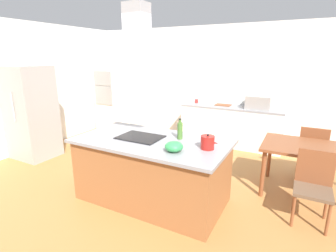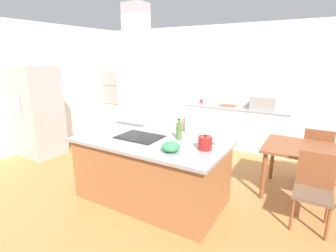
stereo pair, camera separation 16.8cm
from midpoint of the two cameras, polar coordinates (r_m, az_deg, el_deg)
name	(u,v)px [view 1 (the left image)]	position (r m, az deg, el deg)	size (l,w,h in m)	color
ground	(192,162)	(5.06, 4.51, -8.01)	(16.00, 16.00, 0.00)	#AD753D
wall_back	(222,84)	(6.33, 11.20, 9.12)	(7.20, 0.10, 2.70)	white
wall_left	(44,86)	(6.52, -26.58, 7.99)	(0.10, 8.80, 2.70)	white
kitchen_island	(152,170)	(3.66, -4.90, -9.68)	(2.09, 1.13, 0.90)	#995B33
cooktop	(140,137)	(3.60, -7.54, -2.49)	(0.60, 0.44, 0.01)	black
tea_kettle	(208,142)	(3.14, 7.30, -3.66)	(0.22, 0.17, 0.19)	#B21E19
olive_oil_bottle	(180,130)	(3.48, 1.31, -1.00)	(0.07, 0.07, 0.28)	#47722D
mixing_bowl	(174,147)	(3.04, -0.26, -4.63)	(0.22, 0.22, 0.12)	#33934C
back_counter	(231,126)	(6.04, 13.06, 0.04)	(2.25, 0.62, 0.90)	white
countertop_microwave	(258,102)	(5.81, 18.72, 4.99)	(0.50, 0.38, 0.28)	#9E9993
coffee_mug_red	(197,101)	(6.27, 5.61, 5.55)	(0.08, 0.08, 0.09)	red
cutting_board	(223,105)	(6.05, 11.39, 4.61)	(0.34, 0.24, 0.02)	brown
wall_oven_stack	(111,90)	(7.25, -13.13, 7.78)	(0.70, 0.66, 2.20)	white
refrigerator	(31,113)	(5.80, -28.90, 2.57)	(0.80, 0.73, 1.82)	#9E9993
dining_table	(314,153)	(4.18, 28.83, -5.23)	(1.40, 0.90, 0.75)	brown
chair_facing_island	(314,182)	(3.62, 28.52, -10.96)	(0.42, 0.42, 0.89)	brown
chair_facing_back_wall	(312,149)	(4.86, 28.59, -4.48)	(0.42, 0.42, 0.89)	brown
range_hood	(138,48)	(3.43, -8.26, 16.91)	(0.90, 0.55, 0.78)	#ADADB2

